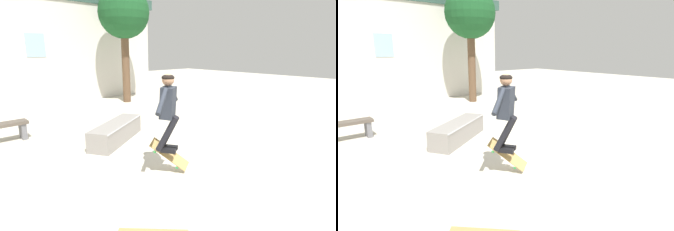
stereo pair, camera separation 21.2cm
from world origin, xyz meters
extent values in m
plane|color=beige|center=(0.00, 0.00, 0.00)|extent=(40.00, 40.00, 0.00)
cube|color=beige|center=(0.00, 8.52, 2.09)|extent=(10.08, 0.40, 4.18)
cube|color=#99B7C6|center=(-0.43, 8.31, 2.39)|extent=(0.70, 0.02, 0.90)
cylinder|color=brown|center=(2.64, 6.73, 1.46)|extent=(0.33, 0.33, 2.92)
sphere|color=#194C23|center=(2.64, 6.73, 3.70)|extent=(2.09, 2.09, 2.09)
cube|color=slate|center=(-2.06, 4.26, 0.21)|extent=(0.13, 0.31, 0.41)
cube|color=gray|center=(-0.35, 2.54, 0.24)|extent=(1.90, 1.51, 0.47)
cube|color=#B7B7BC|center=(-0.20, 2.31, 0.46)|extent=(1.62, 1.08, 0.02)
cube|color=#282D38|center=(-0.56, 0.35, 1.33)|extent=(0.42, 0.40, 0.55)
sphere|color=#A37556|center=(-0.56, 0.35, 1.73)|extent=(0.29, 0.29, 0.21)
ellipsoid|color=black|center=(-0.56, 0.35, 1.76)|extent=(0.31, 0.31, 0.12)
cylinder|color=black|center=(-0.49, 0.40, 0.78)|extent=(0.24, 0.43, 0.65)
cube|color=black|center=(-0.47, 0.38, 0.48)|extent=(0.23, 0.27, 0.07)
cylinder|color=black|center=(-0.63, 0.30, 0.78)|extent=(0.38, 0.34, 0.65)
cube|color=black|center=(-0.61, 0.28, 0.48)|extent=(0.23, 0.27, 0.07)
cylinder|color=#282D38|center=(-0.23, 0.58, 1.43)|extent=(0.49, 0.37, 0.38)
cylinder|color=#282D38|center=(-0.88, 0.13, 1.43)|extent=(0.49, 0.37, 0.38)
cube|color=#AD894C|center=(-0.51, 0.37, 0.36)|extent=(0.65, 0.52, 0.61)
cylinder|color=green|center=(-0.27, 0.30, 0.24)|extent=(0.05, 0.08, 0.07)
cylinder|color=green|center=(-0.45, 0.23, 0.12)|extent=(0.05, 0.08, 0.07)
cylinder|color=green|center=(-0.56, 0.57, 0.54)|extent=(0.05, 0.08, 0.07)
cylinder|color=green|center=(-0.74, 0.51, 0.42)|extent=(0.05, 0.08, 0.07)
cylinder|color=black|center=(-1.97, -0.59, 0.03)|extent=(0.05, 0.05, 0.05)
camera|label=1|loc=(-3.49, -2.98, 2.22)|focal=28.00mm
camera|label=2|loc=(-3.32, -3.12, 2.22)|focal=28.00mm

